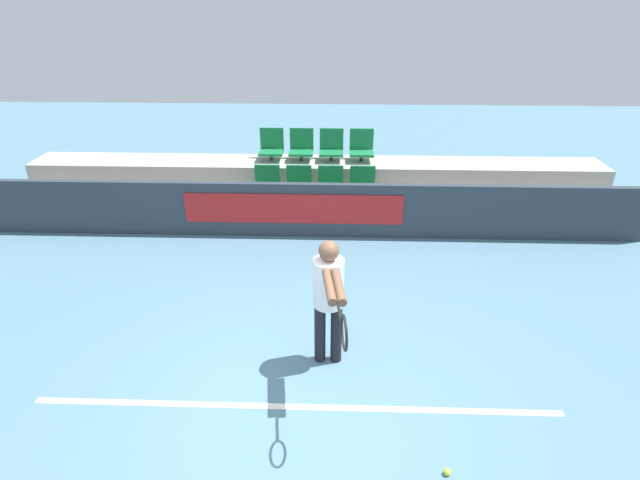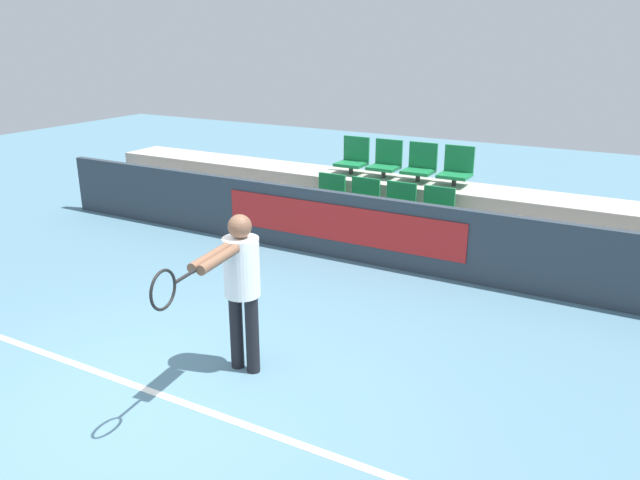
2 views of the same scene
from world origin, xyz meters
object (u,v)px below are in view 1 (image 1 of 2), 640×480
(stadium_chair_3, at_px, (362,186))
(stadium_chair_2, at_px, (331,185))
(stadium_chair_1, at_px, (299,185))
(tennis_ball, at_px, (447,472))
(stadium_chair_0, at_px, (267,184))
(stadium_chair_4, at_px, (271,146))
(tennis_player, at_px, (329,293))
(stadium_chair_7, at_px, (362,147))
(stadium_chair_5, at_px, (301,147))
(stadium_chair_6, at_px, (331,147))

(stadium_chair_3, bearing_deg, stadium_chair_2, 180.00)
(stadium_chair_1, bearing_deg, tennis_ball, -72.38)
(stadium_chair_1, distance_m, stadium_chair_3, 1.17)
(stadium_chair_0, relative_size, stadium_chair_1, 1.00)
(stadium_chair_4, bearing_deg, tennis_player, -76.00)
(stadium_chair_7, bearing_deg, stadium_chair_5, 180.00)
(stadium_chair_0, bearing_deg, stadium_chair_6, 36.24)
(stadium_chair_1, xyz_separation_m, tennis_player, (0.62, -3.98, 0.27))
(stadium_chair_4, xyz_separation_m, tennis_ball, (2.32, -6.31, -1.14))
(stadium_chair_6, relative_size, tennis_player, 0.37)
(stadium_chair_3, bearing_deg, stadium_chair_6, 124.30)
(stadium_chair_3, distance_m, tennis_ball, 5.53)
(stadium_chair_5, bearing_deg, stadium_chair_4, 180.00)
(stadium_chair_0, height_order, stadium_chair_1, same)
(stadium_chair_1, bearing_deg, stadium_chair_3, 0.00)
(stadium_chair_5, distance_m, stadium_chair_7, 1.17)
(stadium_chair_0, relative_size, stadium_chair_4, 1.00)
(tennis_ball, bearing_deg, stadium_chair_4, 110.15)
(stadium_chair_1, relative_size, stadium_chair_2, 1.00)
(stadium_chair_6, height_order, tennis_player, tennis_player)
(stadium_chair_7, bearing_deg, stadium_chair_6, 180.00)
(tennis_player, bearing_deg, stadium_chair_7, 76.21)
(stadium_chair_6, distance_m, stadium_chair_7, 0.58)
(stadium_chair_3, xyz_separation_m, stadium_chair_4, (-1.75, 0.85, 0.46))
(stadium_chair_0, height_order, stadium_chair_5, stadium_chair_5)
(stadium_chair_4, xyz_separation_m, stadium_chair_5, (0.58, 0.00, 0.00))
(stadium_chair_2, distance_m, stadium_chair_5, 1.13)
(stadium_chair_4, height_order, tennis_ball, stadium_chair_4)
(stadium_chair_7, bearing_deg, stadium_chair_2, -124.30)
(tennis_player, distance_m, tennis_ball, 2.07)
(tennis_ball, bearing_deg, tennis_player, 127.03)
(stadium_chair_5, height_order, stadium_chair_7, same)
(stadium_chair_1, relative_size, stadium_chair_7, 1.00)
(tennis_ball, bearing_deg, stadium_chair_7, 95.13)
(stadium_chair_2, bearing_deg, stadium_chair_6, 90.00)
(stadium_chair_5, bearing_deg, tennis_player, -82.66)
(stadium_chair_3, relative_size, stadium_chair_6, 1.00)
(stadium_chair_2, xyz_separation_m, stadium_chair_7, (0.58, 0.85, 0.46))
(stadium_chair_4, bearing_deg, stadium_chair_7, 0.00)
(stadium_chair_6, bearing_deg, stadium_chair_1, -124.30)
(stadium_chair_1, relative_size, stadium_chair_4, 1.00)
(stadium_chair_5, relative_size, tennis_ball, 8.91)
(stadium_chair_6, distance_m, tennis_player, 4.84)
(tennis_player, bearing_deg, stadium_chair_3, 74.85)
(stadium_chair_6, xyz_separation_m, tennis_ball, (1.15, -6.31, -1.14))
(stadium_chair_0, height_order, stadium_chair_7, stadium_chair_7)
(stadium_chair_0, height_order, tennis_ball, stadium_chair_0)
(stadium_chair_5, height_order, stadium_chair_6, same)
(stadium_chair_4, xyz_separation_m, stadium_chair_7, (1.75, 0.00, 0.00))
(stadium_chair_1, bearing_deg, stadium_chair_0, 180.00)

